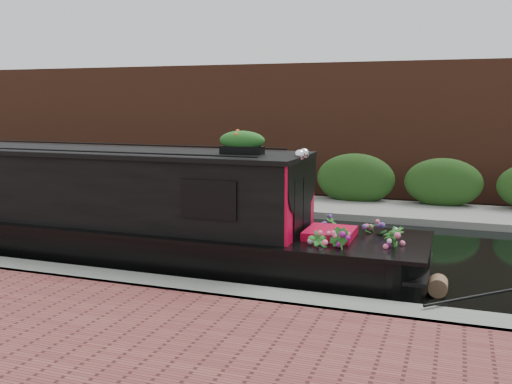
% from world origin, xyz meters
% --- Properties ---
extents(ground, '(80.00, 80.00, 0.00)m').
position_xyz_m(ground, '(0.00, 0.00, 0.00)').
color(ground, black).
rests_on(ground, ground).
extents(near_bank_coping, '(40.00, 0.60, 0.50)m').
position_xyz_m(near_bank_coping, '(0.00, -3.30, 0.00)').
color(near_bank_coping, slate).
rests_on(near_bank_coping, ground).
extents(far_bank_path, '(40.00, 2.40, 0.34)m').
position_xyz_m(far_bank_path, '(0.00, 4.20, 0.00)').
color(far_bank_path, gray).
rests_on(far_bank_path, ground).
extents(far_hedge, '(40.00, 1.10, 2.80)m').
position_xyz_m(far_hedge, '(0.00, 5.10, 0.00)').
color(far_hedge, '#204517').
rests_on(far_hedge, ground).
extents(far_brick_wall, '(40.00, 1.00, 8.00)m').
position_xyz_m(far_brick_wall, '(0.00, 7.20, 0.00)').
color(far_brick_wall, brown).
rests_on(far_brick_wall, ground).
extents(narrowboat, '(11.04, 1.95, 2.58)m').
position_xyz_m(narrowboat, '(-1.26, -1.80, 0.77)').
color(narrowboat, black).
rests_on(narrowboat, ground).
extents(rope_fender, '(0.28, 0.35, 0.28)m').
position_xyz_m(rope_fender, '(4.65, -1.80, 0.14)').
color(rope_fender, brown).
rests_on(rope_fender, ground).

